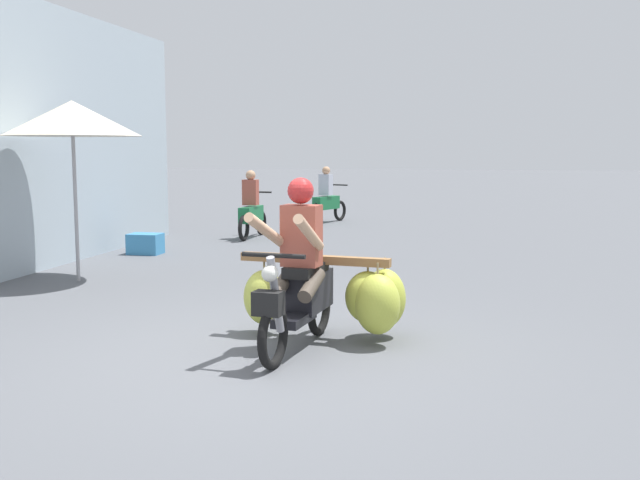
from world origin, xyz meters
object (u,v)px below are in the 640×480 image
at_px(motorbike_main_loaded, 329,290).
at_px(motorbike_distant_ahead_right, 251,211).
at_px(market_umbrella_near_shop, 72,119).
at_px(produce_crate, 145,244).
at_px(motorbike_distant_ahead_left, 327,200).

xyz_separation_m(motorbike_main_loaded, motorbike_distant_ahead_right, (-3.14, 7.85, 0.06)).
distance_m(motorbike_main_loaded, market_umbrella_near_shop, 5.12).
relative_size(motorbike_main_loaded, motorbike_distant_ahead_right, 1.08).
xyz_separation_m(motorbike_main_loaded, market_umbrella_near_shop, (-4.07, 2.58, 1.73)).
xyz_separation_m(motorbike_main_loaded, produce_crate, (-4.30, 5.26, -0.33)).
bearing_deg(motorbike_distant_ahead_left, motorbike_main_loaded, -78.81).
xyz_separation_m(motorbike_distant_ahead_left, motorbike_distant_ahead_right, (-0.90, -3.47, 0.00)).
distance_m(motorbike_distant_ahead_right, market_umbrella_near_shop, 5.61).
bearing_deg(motorbike_distant_ahead_right, market_umbrella_near_shop, -100.00).
bearing_deg(market_umbrella_near_shop, motorbike_main_loaded, -32.40).
bearing_deg(motorbike_distant_ahead_left, market_umbrella_near_shop, -101.80).
height_order(motorbike_distant_ahead_right, market_umbrella_near_shop, market_umbrella_near_shop).
distance_m(motorbike_distant_ahead_left, produce_crate, 6.41).
distance_m(motorbike_main_loaded, produce_crate, 6.80).
bearing_deg(market_umbrella_near_shop, motorbike_distant_ahead_left, 78.20).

